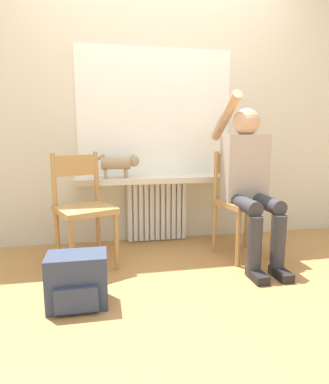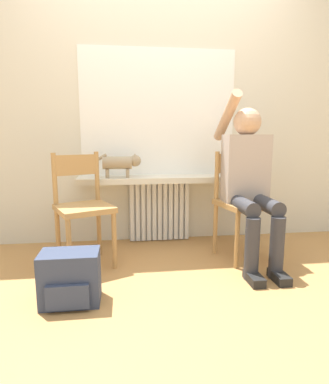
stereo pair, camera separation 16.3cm
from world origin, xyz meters
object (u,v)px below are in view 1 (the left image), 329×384
object	(u,v)px
cat	(120,163)
backpack	(77,281)
chair_left	(83,207)
person	(249,175)
chair_right	(241,201)

from	to	relation	value
cat	backpack	size ratio (longest dim) A/B	1.32
chair_left	cat	xyz separation A→B (m)	(0.29, 0.35, 0.30)
person	backpack	world-z (taller)	person
chair_left	chair_right	distance (m)	1.26
chair_left	backpack	size ratio (longest dim) A/B	2.52
chair_left	person	size ratio (longest dim) A/B	0.65
person	cat	bearing A→B (deg)	155.19
chair_right	cat	world-z (taller)	chair_right
chair_right	backpack	distance (m)	1.44
cat	chair_right	bearing A→B (deg)	-19.74
chair_right	backpack	bearing A→B (deg)	-167.16
cat	backpack	bearing A→B (deg)	-107.96
person	backpack	distance (m)	1.47
chair_right	person	distance (m)	0.25
chair_right	backpack	size ratio (longest dim) A/B	2.52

